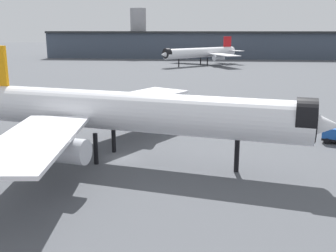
% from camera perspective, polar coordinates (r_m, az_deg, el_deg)
% --- Properties ---
extents(ground, '(900.00, 900.00, 0.00)m').
position_cam_1_polar(ground, '(55.43, -6.59, -4.56)').
color(ground, '#4C4F54').
extents(airliner_near_gate, '(53.88, 48.00, 15.04)m').
position_cam_1_polar(airliner_near_gate, '(53.24, -7.14, 2.05)').
color(airliner_near_gate, white).
rests_on(airliner_near_gate, ground).
extents(airliner_far_taxiway, '(42.25, 37.66, 13.38)m').
position_cam_1_polar(airliner_far_taxiway, '(194.63, 4.88, 10.43)').
color(airliner_far_taxiway, white).
rests_on(airliner_far_taxiway, ground).
extents(terminal_building, '(219.56, 48.45, 29.04)m').
position_cam_1_polar(terminal_building, '(245.47, 8.73, 11.54)').
color(terminal_building, '#3D4756').
rests_on(terminal_building, ground).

